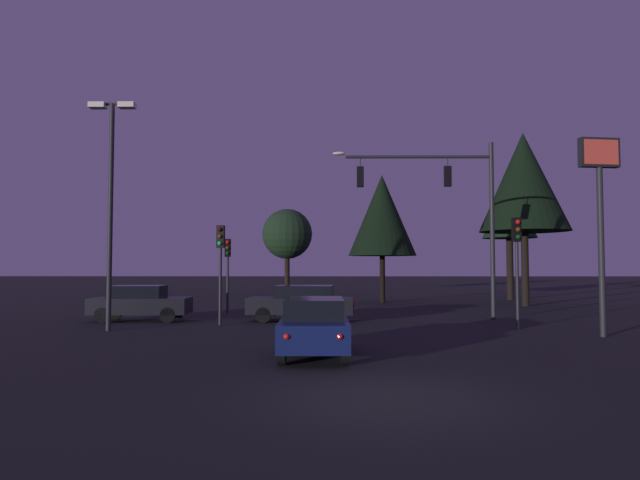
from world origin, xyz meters
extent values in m
plane|color=black|center=(0.00, 24.50, 0.00)|extent=(168.00, 168.00, 0.00)
cylinder|color=#232326|center=(6.21, 13.96, 3.92)|extent=(0.20, 0.20, 7.83)
cylinder|color=#232326|center=(2.98, 13.94, 7.19)|extent=(6.45, 0.19, 0.14)
ellipsoid|color=#F4EACC|center=(-0.54, 13.91, 7.34)|extent=(0.56, 0.28, 0.16)
cylinder|color=#232326|center=(4.27, 13.95, 6.98)|extent=(0.05, 0.05, 0.42)
cube|color=black|center=(4.27, 13.95, 6.32)|extent=(0.30, 0.24, 0.90)
sphere|color=red|center=(4.27, 14.09, 6.60)|extent=(0.18, 0.18, 0.18)
sphere|color=#56380C|center=(4.27, 14.09, 6.32)|extent=(0.18, 0.18, 0.18)
sphere|color=#0C4219|center=(4.27, 14.09, 6.04)|extent=(0.18, 0.18, 0.18)
cylinder|color=#232326|center=(0.40, 13.92, 6.97)|extent=(0.05, 0.05, 0.44)
cube|color=black|center=(0.40, 13.92, 6.30)|extent=(0.30, 0.24, 0.90)
sphere|color=red|center=(0.40, 14.06, 6.58)|extent=(0.18, 0.18, 0.18)
sphere|color=#56380C|center=(0.40, 14.06, 6.30)|extent=(0.18, 0.18, 0.18)
sphere|color=#0C4219|center=(0.40, 14.06, 6.02)|extent=(0.18, 0.18, 0.18)
cylinder|color=#232326|center=(-6.05, 17.15, 1.40)|extent=(0.12, 0.12, 2.81)
cube|color=black|center=(-6.05, 17.15, 3.26)|extent=(0.33, 0.27, 0.90)
sphere|color=red|center=(-6.03, 17.01, 3.54)|extent=(0.18, 0.18, 0.18)
sphere|color=#56380C|center=(-6.03, 17.01, 3.26)|extent=(0.18, 0.18, 0.18)
sphere|color=#0C4219|center=(-6.03, 17.01, 2.98)|extent=(0.18, 0.18, 0.18)
cylinder|color=#232326|center=(-5.36, 11.83, 1.55)|extent=(0.12, 0.12, 3.09)
cube|color=black|center=(-5.36, 11.83, 3.54)|extent=(0.32, 0.26, 0.90)
sphere|color=#4C0A0A|center=(-5.37, 11.69, 3.82)|extent=(0.18, 0.18, 0.18)
sphere|color=#56380C|center=(-5.37, 11.69, 3.54)|extent=(0.18, 0.18, 0.18)
sphere|color=#1EE04C|center=(-5.37, 11.69, 3.26)|extent=(0.18, 0.18, 0.18)
cylinder|color=#232326|center=(6.07, 10.55, 1.64)|extent=(0.12, 0.12, 3.28)
cube|color=black|center=(6.07, 10.55, 3.73)|extent=(0.32, 0.27, 0.90)
sphere|color=red|center=(6.09, 10.41, 4.01)|extent=(0.18, 0.18, 0.18)
sphere|color=#56380C|center=(6.09, 10.41, 3.73)|extent=(0.18, 0.18, 0.18)
sphere|color=#0C4219|center=(6.09, 10.41, 3.45)|extent=(0.18, 0.18, 0.18)
cube|color=#0F1947|center=(-1.41, 4.50, 0.66)|extent=(1.76, 3.97, 0.68)
cube|color=black|center=(-1.41, 4.35, 1.26)|extent=(1.51, 2.15, 0.52)
cylinder|color=black|center=(-2.19, 5.80, 0.32)|extent=(0.20, 0.64, 0.64)
cylinder|color=black|center=(-0.65, 5.81, 0.32)|extent=(0.20, 0.64, 0.64)
cylinder|color=black|center=(-2.17, 3.19, 0.32)|extent=(0.20, 0.64, 0.64)
cylinder|color=black|center=(-0.63, 3.20, 0.32)|extent=(0.20, 0.64, 0.64)
sphere|color=red|center=(-2.00, 2.51, 0.76)|extent=(0.14, 0.14, 0.14)
sphere|color=red|center=(-0.79, 2.52, 0.76)|extent=(0.14, 0.14, 0.14)
cube|color=black|center=(-9.04, 13.27, 0.66)|extent=(4.14, 1.85, 0.68)
cube|color=black|center=(-9.19, 13.26, 1.26)|extent=(2.25, 1.55, 0.52)
cylinder|color=black|center=(-7.72, 14.07, 0.32)|extent=(0.65, 0.22, 0.64)
cylinder|color=black|center=(-7.67, 12.56, 0.32)|extent=(0.65, 0.22, 0.64)
cylinder|color=black|center=(-10.41, 13.98, 0.32)|extent=(0.65, 0.22, 0.64)
cylinder|color=black|center=(-10.36, 12.47, 0.32)|extent=(0.65, 0.22, 0.64)
sphere|color=red|center=(-11.11, 13.80, 0.76)|extent=(0.14, 0.14, 0.14)
sphere|color=red|center=(-11.07, 12.60, 0.76)|extent=(0.14, 0.14, 0.14)
cube|color=black|center=(-2.19, 13.40, 0.66)|extent=(4.59, 2.13, 0.68)
cube|color=black|center=(-2.05, 13.39, 1.26)|extent=(2.52, 1.74, 0.52)
cylinder|color=black|center=(-3.72, 12.67, 0.32)|extent=(0.65, 0.24, 0.64)
cylinder|color=black|center=(-3.62, 14.31, 0.32)|extent=(0.65, 0.24, 0.64)
cylinder|color=black|center=(-0.77, 12.48, 0.32)|extent=(0.65, 0.24, 0.64)
cylinder|color=black|center=(-0.67, 14.12, 0.32)|extent=(0.65, 0.24, 0.64)
sphere|color=red|center=(0.01, 12.61, 0.76)|extent=(0.14, 0.14, 0.14)
sphere|color=red|center=(0.09, 13.90, 0.76)|extent=(0.14, 0.14, 0.14)
cylinder|color=#232326|center=(-9.06, 9.86, 4.19)|extent=(0.18, 0.18, 8.38)
cylinder|color=#232326|center=(-9.06, 9.86, 8.38)|extent=(1.32, 0.10, 0.10)
cube|color=#F4EACC|center=(-9.61, 9.86, 8.33)|extent=(0.60, 0.36, 0.20)
cube|color=#F4EACC|center=(-8.51, 9.86, 8.33)|extent=(0.60, 0.36, 0.20)
cylinder|color=#232326|center=(8.14, 8.39, 2.85)|extent=(0.20, 0.20, 5.69)
cube|color=black|center=(8.14, 8.39, 6.19)|extent=(1.42, 0.44, 1.00)
cube|color=#EF4C38|center=(8.16, 8.25, 6.19)|extent=(1.22, 0.19, 0.84)
cylinder|color=black|center=(10.54, 21.96, 2.18)|extent=(0.42, 0.42, 4.37)
cone|color=black|center=(10.54, 21.96, 7.31)|extent=(5.17, 5.17, 5.87)
cylinder|color=black|center=(-4.33, 34.28, 1.76)|extent=(0.42, 0.42, 3.52)
sphere|color=black|center=(-4.33, 34.28, 4.95)|extent=(4.10, 4.10, 4.10)
cylinder|color=black|center=(2.47, 24.80, 1.50)|extent=(0.34, 0.34, 3.00)
cone|color=black|center=(2.47, 24.80, 5.61)|extent=(4.34, 4.34, 5.22)
cylinder|color=black|center=(11.53, 27.52, 2.13)|extent=(0.46, 0.46, 4.26)
cone|color=black|center=(11.53, 27.52, 6.07)|extent=(3.67, 3.67, 3.62)
camera|label=1|loc=(-1.08, -9.87, 2.38)|focal=30.37mm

